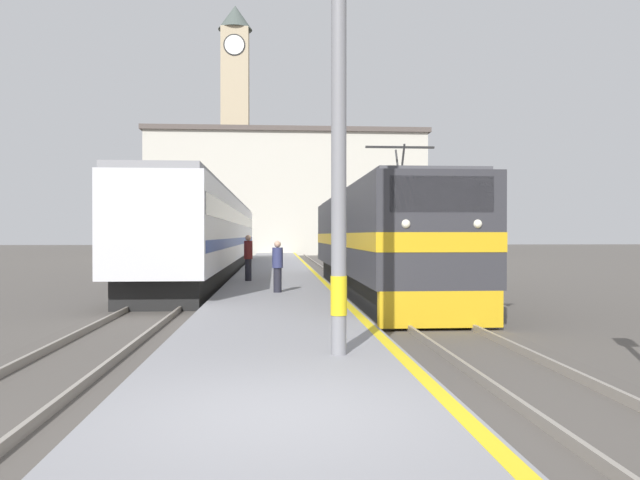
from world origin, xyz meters
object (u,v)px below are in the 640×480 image
second_waiting_passenger (248,256)px  clock_tower (235,123)px  catenary_mast (348,89)px  locomotive_train (375,241)px  person_on_platform (278,265)px  passenger_train (213,234)px

second_waiting_passenger → clock_tower: clock_tower is taller
clock_tower → catenary_mast: bearing=-84.9°
clock_tower → second_waiting_passenger: bearing=-85.8°
locomotive_train → person_on_platform: 4.54m
second_waiting_passenger → person_on_platform: bearing=-77.3°
locomotive_train → passenger_train: 13.11m
passenger_train → second_waiting_passenger: 9.05m
catenary_mast → clock_tower: bearing=95.1°
passenger_train → second_waiting_passenger: bearing=-75.5°
catenary_mast → clock_tower: size_ratio=0.26×
locomotive_train → catenary_mast: bearing=-100.9°
catenary_mast → person_on_platform: bearing=95.7°
passenger_train → person_on_platform: bearing=-76.2°
catenary_mast → person_on_platform: size_ratio=4.87×
person_on_platform → locomotive_train: bearing=37.3°
passenger_train → clock_tower: clock_tower is taller
catenary_mast → second_waiting_passenger: (-2.18, 15.49, -3.07)m
person_on_platform → second_waiting_passenger: second_waiting_passenger is taller
locomotive_train → clock_tower: 58.25m
person_on_platform → clock_tower: bearing=94.9°
passenger_train → catenary_mast: (4.44, -24.20, 2.14)m
locomotive_train → catenary_mast: size_ratio=2.33×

